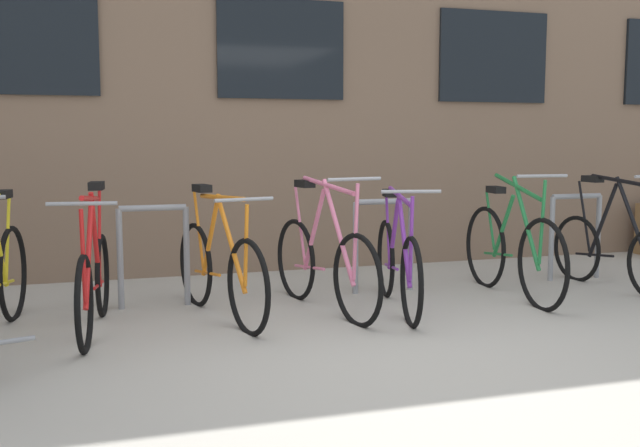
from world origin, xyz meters
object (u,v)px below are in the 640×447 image
Objects in this scene: bicycle_orange at (219,268)px; bicycle_pink at (324,262)px; bicycle_red at (94,279)px; bicycle_purple at (397,263)px; bicycle_black at (614,249)px; bicycle_green at (512,250)px.

bicycle_pink is at bearing -0.51° from bicycle_orange.
bicycle_red reaches higher than bicycle_purple.
bicycle_pink is 1.00× the size of bicycle_orange.
bicycle_black is (4.50, 0.12, 0.00)m from bicycle_red.
bicycle_green is at bearing 2.04° from bicycle_red.
bicycle_purple is 1.14m from bicycle_green.
bicycle_pink is 1.70m from bicycle_green.
bicycle_black is 0.92× the size of bicycle_green.
bicycle_pink is at bearing -179.80° from bicycle_green.
bicycle_green is at bearing -0.03° from bicycle_orange.
bicycle_orange is 2.54m from bicycle_green.
bicycle_red is 0.96× the size of bicycle_orange.
bicycle_pink reaches higher than bicycle_red.
bicycle_red is 1.02× the size of bicycle_black.
bicycle_pink reaches higher than bicycle_green.
bicycle_orange is at bearing 179.49° from bicycle_pink.
bicycle_green is at bearing 6.91° from bicycle_purple.
bicycle_red is 1.75m from bicycle_pink.
bicycle_pink is 0.83m from bicycle_orange.
bicycle_black reaches higher than bicycle_red.
bicycle_purple is (2.32, -0.01, 0.00)m from bicycle_red.
bicycle_orange is (-3.59, 0.01, 0.01)m from bicycle_black.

